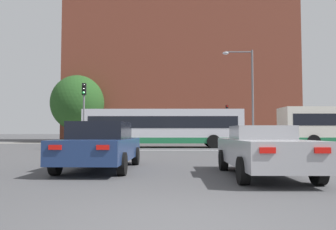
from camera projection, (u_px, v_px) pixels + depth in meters
ground_plane at (181, 226)px, 4.15m from camera, size 400.00×400.00×0.00m
stop_line_strip at (173, 150)px, 21.61m from camera, size 9.37×0.30×0.01m
far_pavement at (172, 143)px, 35.67m from camera, size 70.42×2.50×0.01m
brick_civic_building at (180, 66)px, 45.22m from camera, size 29.82×11.56×22.21m
car_saloon_left at (101, 145)px, 10.48m from camera, size 2.13×4.84×1.51m
car_roadster_right at (263, 150)px, 8.82m from camera, size 1.92×4.62×1.36m
bus_crossing_lead at (163, 127)px, 25.68m from camera, size 12.24×2.71×2.94m
traffic_light_far_right at (227, 117)px, 35.21m from camera, size 0.26×0.31×4.13m
traffic_light_near_left at (84, 105)px, 22.08m from camera, size 0.26×0.31×4.51m
street_lamp_junction at (247, 88)px, 26.12m from camera, size 2.46×0.36×7.79m
pedestrian_waiting at (268, 134)px, 35.42m from camera, size 0.46×0.39×1.65m
tree_by_building at (78, 103)px, 38.02m from camera, size 6.11×6.11×7.81m
tree_kerbside at (86, 106)px, 38.68m from camera, size 4.01×4.01×6.46m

